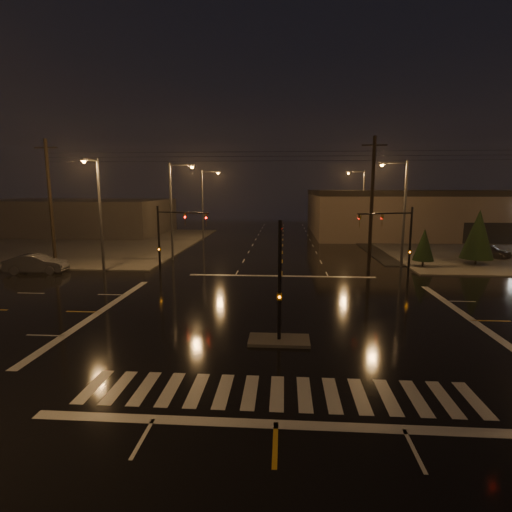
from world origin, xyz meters
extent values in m
plane|color=black|center=(0.00, 0.00, 0.00)|extent=(140.00, 140.00, 0.00)
cube|color=#4B4843|center=(-30.00, 30.00, 0.06)|extent=(36.00, 36.00, 0.12)
cube|color=#4B4843|center=(0.00, -4.00, 0.07)|extent=(3.00, 1.60, 0.15)
cube|color=beige|center=(0.00, -9.00, 0.01)|extent=(15.00, 2.60, 0.01)
cube|color=beige|center=(0.00, -11.00, 0.01)|extent=(16.00, 0.50, 0.01)
cube|color=beige|center=(0.00, 11.00, 0.01)|extent=(16.00, 0.50, 0.01)
cube|color=#756353|center=(35.00, 46.00, 3.50)|extent=(60.00, 28.00, 7.00)
cube|color=black|center=(35.00, 46.00, 6.80)|extent=(60.20, 28.20, 0.80)
cube|color=#453E3C|center=(-35.00, 42.00, 2.80)|extent=(30.00, 18.00, 5.60)
cylinder|color=black|center=(0.00, -4.00, 3.00)|extent=(0.18, 0.18, 6.00)
cylinder|color=black|center=(0.00, -1.75, 5.50)|extent=(0.12, 4.50, 0.12)
imported|color=#594707|center=(0.00, 0.27, 5.45)|extent=(0.16, 0.20, 1.00)
cube|color=#594707|center=(0.00, -4.00, 2.30)|extent=(0.25, 0.18, 0.35)
cylinder|color=black|center=(10.50, 10.50, 3.00)|extent=(0.18, 0.18, 6.00)
cylinder|color=black|center=(8.15, 9.64, 5.50)|extent=(4.74, 1.82, 0.12)
imported|color=#594707|center=(6.04, 8.88, 5.45)|extent=(0.24, 0.22, 1.00)
cube|color=#594707|center=(10.50, 10.50, 2.30)|extent=(0.25, 0.18, 0.35)
cylinder|color=black|center=(-10.50, 10.50, 3.00)|extent=(0.18, 0.18, 6.00)
cylinder|color=black|center=(-8.15, 9.64, 5.50)|extent=(4.74, 1.82, 0.12)
imported|color=#594707|center=(-6.04, 8.88, 5.45)|extent=(0.24, 0.22, 1.00)
cube|color=#594707|center=(-10.50, 10.50, 2.30)|extent=(0.25, 0.18, 0.35)
cylinder|color=#38383A|center=(-11.50, 18.00, 5.00)|extent=(0.24, 0.24, 10.00)
cylinder|color=#38383A|center=(-10.30, 18.00, 9.80)|extent=(2.40, 0.14, 0.14)
cube|color=#38383A|center=(-9.20, 18.00, 9.75)|extent=(0.70, 0.30, 0.18)
sphere|color=orange|center=(-9.20, 18.00, 9.62)|extent=(0.32, 0.32, 0.32)
cylinder|color=#38383A|center=(-11.50, 34.00, 5.00)|extent=(0.24, 0.24, 10.00)
cylinder|color=#38383A|center=(-10.30, 34.00, 9.80)|extent=(2.40, 0.14, 0.14)
cube|color=#38383A|center=(-9.20, 34.00, 9.75)|extent=(0.70, 0.30, 0.18)
sphere|color=orange|center=(-9.20, 34.00, 9.62)|extent=(0.32, 0.32, 0.32)
cylinder|color=#38383A|center=(11.50, 16.00, 5.00)|extent=(0.24, 0.24, 10.00)
cylinder|color=#38383A|center=(10.30, 16.00, 9.80)|extent=(2.40, 0.14, 0.14)
cube|color=#38383A|center=(9.20, 16.00, 9.75)|extent=(0.70, 0.30, 0.18)
sphere|color=orange|center=(9.20, 16.00, 9.62)|extent=(0.32, 0.32, 0.32)
cylinder|color=#38383A|center=(11.50, 36.00, 5.00)|extent=(0.24, 0.24, 10.00)
cylinder|color=#38383A|center=(10.30, 36.00, 9.80)|extent=(2.40, 0.14, 0.14)
cube|color=#38383A|center=(9.20, 36.00, 9.75)|extent=(0.70, 0.30, 0.18)
sphere|color=orange|center=(9.20, 36.00, 9.62)|extent=(0.32, 0.32, 0.32)
cylinder|color=#38383A|center=(-16.00, 11.50, 5.00)|extent=(0.24, 0.24, 10.00)
cylinder|color=#38383A|center=(-16.00, 10.30, 9.80)|extent=(0.14, 2.40, 0.14)
cube|color=#38383A|center=(-16.00, 9.20, 9.75)|extent=(0.30, 0.70, 0.18)
sphere|color=orange|center=(-16.00, 9.20, 9.62)|extent=(0.32, 0.32, 0.32)
cylinder|color=black|center=(-22.00, 14.00, 6.00)|extent=(0.32, 0.32, 12.00)
cube|color=black|center=(-22.00, 14.00, 11.20)|extent=(2.20, 0.12, 0.12)
cylinder|color=black|center=(8.00, 14.00, 6.00)|extent=(0.32, 0.32, 12.00)
cube|color=black|center=(8.00, 14.00, 11.20)|extent=(2.20, 0.12, 0.12)
cylinder|color=black|center=(13.41, 15.70, 0.35)|extent=(0.18, 0.18, 0.70)
cone|color=black|center=(13.41, 15.70, 2.22)|extent=(1.94, 1.94, 3.03)
cylinder|color=black|center=(18.96, 17.17, 0.35)|extent=(0.18, 0.18, 0.70)
cone|color=black|center=(18.96, 17.17, 3.08)|extent=(3.05, 3.05, 4.76)
imported|color=black|center=(22.28, 21.91, 0.80)|extent=(4.38, 4.86, 1.60)
imported|color=#4F5055|center=(-21.80, 10.71, 0.85)|extent=(5.34, 2.43, 1.70)
camera|label=1|loc=(0.19, -22.68, 7.44)|focal=28.00mm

